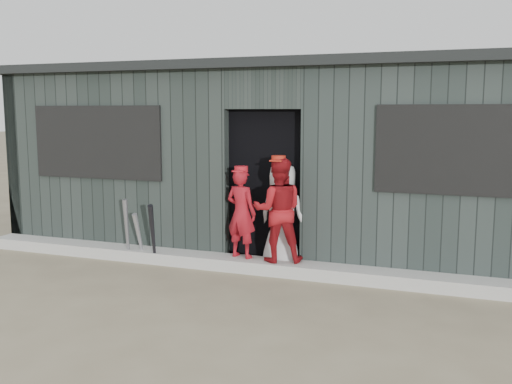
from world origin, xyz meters
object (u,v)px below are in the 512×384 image
at_px(player_red_left, 241,213).
at_px(player_grey_back, 282,217).
at_px(bat_left, 139,237).
at_px(bat_mid, 127,230).
at_px(dugout, 295,158).
at_px(bat_right, 153,235).
at_px(player_red_right, 278,210).

distance_m(player_red_left, player_grey_back, 0.52).
distance_m(bat_left, bat_mid, 0.19).
bearing_deg(bat_mid, dugout, 45.41).
xyz_separation_m(bat_right, player_red_left, (1.10, 0.29, 0.30)).
distance_m(player_red_left, player_red_right, 0.50).
distance_m(bat_right, dugout, 2.49).
bearing_deg(bat_mid, bat_left, 7.44).
relative_size(bat_mid, dugout, 0.10).
distance_m(bat_mid, bat_right, 0.47).
xyz_separation_m(bat_right, dugout, (1.32, 1.92, 0.87)).
height_order(bat_mid, player_red_left, player_red_left).
height_order(bat_left, dugout, dugout).
bearing_deg(player_red_left, player_grey_back, -143.94).
relative_size(bat_mid, player_red_left, 0.74).
bearing_deg(player_red_left, bat_mid, 19.63).
distance_m(bat_mid, player_red_right, 2.09).
bearing_deg(player_red_right, bat_left, -14.62).
bearing_deg(dugout, bat_right, -124.52).
bearing_deg(dugout, player_red_left, -97.68).
relative_size(bat_mid, bat_right, 0.97).
bearing_deg(bat_mid, bat_right, -14.27).
height_order(bat_mid, player_grey_back, player_grey_back).
xyz_separation_m(bat_mid, player_red_right, (2.05, 0.15, 0.37)).
distance_m(bat_mid, player_grey_back, 2.08).
xyz_separation_m(player_red_left, dugout, (0.22, 1.64, 0.57)).
relative_size(bat_left, player_grey_back, 0.52).
height_order(player_grey_back, dugout, dugout).
bearing_deg(dugout, player_red_right, -80.77).
xyz_separation_m(player_red_right, player_grey_back, (-0.01, 0.22, -0.12)).
bearing_deg(player_grey_back, bat_right, 29.69).
distance_m(bat_left, player_red_right, 1.94).
height_order(bat_mid, player_red_right, player_red_right).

